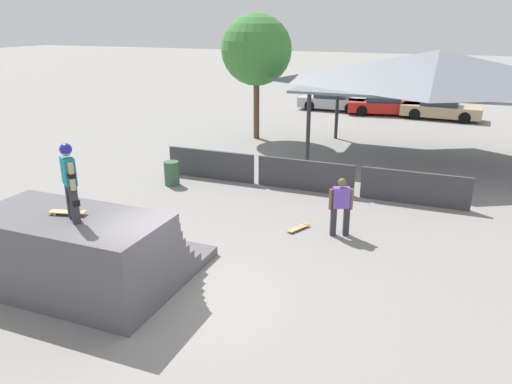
% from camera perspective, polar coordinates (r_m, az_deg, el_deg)
% --- Properties ---
extents(ground_plane, '(160.00, 160.00, 0.00)m').
position_cam_1_polar(ground_plane, '(10.87, -8.24, -11.81)').
color(ground_plane, gray).
extents(quarter_pipe_ramp, '(4.07, 3.71, 1.74)m').
position_cam_1_polar(quarter_pipe_ramp, '(11.49, -19.15, -6.59)').
color(quarter_pipe_ramp, '#565459').
rests_on(quarter_pipe_ramp, ground).
extents(skater_on_deck, '(0.63, 0.52, 1.58)m').
position_cam_1_polar(skater_on_deck, '(10.35, -20.56, 1.61)').
color(skater_on_deck, '#2D2D33').
rests_on(skater_on_deck, quarter_pipe_ramp).
extents(skateboard_on_deck, '(0.80, 0.37, 0.09)m').
position_cam_1_polar(skateboard_on_deck, '(10.96, -20.62, -2.17)').
color(skateboard_on_deck, silver).
rests_on(skateboard_on_deck, quarter_pipe_ramp).
extents(bystander_walking, '(0.64, 0.36, 1.62)m').
position_cam_1_polar(bystander_walking, '(13.44, 9.67, -1.37)').
color(bystander_walking, '#2D2D33').
rests_on(bystander_walking, ground).
extents(skateboard_on_ground, '(0.51, 0.79, 0.09)m').
position_cam_1_polar(skateboard_on_ground, '(13.97, 4.92, -4.06)').
color(skateboard_on_ground, red).
rests_on(skateboard_on_ground, ground).
extents(barrier_fence, '(10.51, 0.12, 1.05)m').
position_cam_1_polar(barrier_fence, '(17.00, 5.64, 1.90)').
color(barrier_fence, '#3D3D42').
rests_on(barrier_fence, ground).
extents(pavilion_shelter, '(10.49, 5.80, 4.42)m').
position_cam_1_polar(pavilion_shelter, '(21.29, 20.05, 12.90)').
color(pavilion_shelter, '#2D2D33').
rests_on(pavilion_shelter, ground).
extents(tree_beside_pavilion, '(3.28, 3.28, 5.82)m').
position_cam_1_polar(tree_beside_pavilion, '(24.02, 0.05, 15.91)').
color(tree_beside_pavilion, brown).
rests_on(tree_beside_pavilion, ground).
extents(trash_bin, '(0.52, 0.52, 0.85)m').
position_cam_1_polar(trash_bin, '(17.74, -9.61, 2.12)').
color(trash_bin, '#385B3D').
rests_on(trash_bin, ground).
extents(parked_car_silver, '(4.27, 1.84, 1.27)m').
position_cam_1_polar(parked_car_silver, '(32.64, 8.74, 10.30)').
color(parked_car_silver, '#A8AAAF').
rests_on(parked_car_silver, ground).
extents(parked_car_red, '(4.57, 2.48, 1.27)m').
position_cam_1_polar(parked_car_red, '(31.69, 14.42, 9.65)').
color(parked_car_red, red).
rests_on(parked_car_red, ground).
extents(parked_car_tan, '(4.52, 1.94, 1.27)m').
position_cam_1_polar(parked_car_tan, '(31.14, 20.38, 8.90)').
color(parked_car_tan, tan).
rests_on(parked_car_tan, ground).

